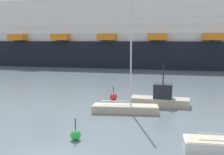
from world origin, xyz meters
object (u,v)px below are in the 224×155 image
object	(u,v)px
fishing_boat_0	(161,98)
sailboat_2	(125,107)
channel_buoy_0	(76,135)
channel_buoy_1	(113,97)
cruise_ship	(115,38)

from	to	relation	value
fishing_boat_0	sailboat_2	bearing A→B (deg)	-127.86
sailboat_2	channel_buoy_0	xyz separation A→B (m)	(-1.56, -7.26, -0.16)
fishing_boat_0	channel_buoy_0	size ratio (longest dim) A/B	3.94
fishing_boat_0	channel_buoy_0	bearing A→B (deg)	-111.17
channel_buoy_1	cruise_ship	world-z (taller)	cruise_ship
fishing_boat_0	cruise_ship	world-z (taller)	cruise_ship
cruise_ship	sailboat_2	bearing A→B (deg)	-75.69
channel_buoy_0	cruise_ship	world-z (taller)	cruise_ship
sailboat_2	channel_buoy_0	distance (m)	7.42
channel_buoy_1	cruise_ship	bearing A→B (deg)	104.85
channel_buoy_1	channel_buoy_0	bearing A→B (deg)	-86.45
cruise_ship	fishing_boat_0	bearing A→B (deg)	-70.89
sailboat_2	channel_buoy_1	xyz separation A→B (m)	(-2.28, 4.45, -0.11)
sailboat_2	fishing_boat_0	xyz separation A→B (m)	(2.69, 3.40, 0.20)
fishing_boat_0	channel_buoy_0	xyz separation A→B (m)	(-4.25, -10.65, -0.35)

